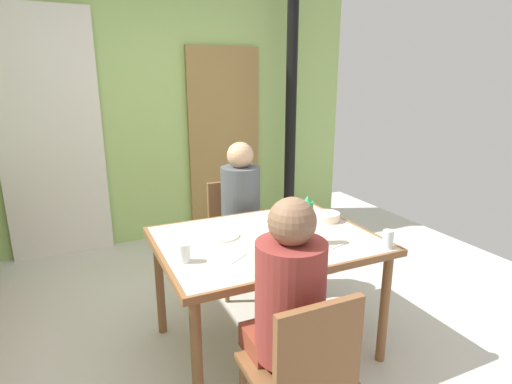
% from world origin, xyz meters
% --- Properties ---
extents(ground_plane, '(5.80, 5.80, 0.00)m').
position_xyz_m(ground_plane, '(0.00, 0.00, 0.00)').
color(ground_plane, beige).
extents(wall_back, '(4.49, 0.10, 2.74)m').
position_xyz_m(wall_back, '(0.00, 2.23, 1.37)').
color(wall_back, '#A5CB70').
rests_on(wall_back, ground_plane).
extents(door_wooden, '(0.80, 0.05, 2.00)m').
position_xyz_m(door_wooden, '(0.76, 2.15, 1.00)').
color(door_wooden, olive).
rests_on(door_wooden, ground_plane).
extents(stove_pipe_column, '(0.12, 0.12, 2.74)m').
position_xyz_m(stove_pipe_column, '(1.44, 1.88, 1.37)').
color(stove_pipe_column, black).
rests_on(stove_pipe_column, ground_plane).
extents(curtain_panel, '(0.90, 0.03, 2.30)m').
position_xyz_m(curtain_panel, '(-0.94, 2.13, 1.15)').
color(curtain_panel, white).
rests_on(curtain_panel, ground_plane).
extents(dining_table, '(1.29, 0.99, 0.75)m').
position_xyz_m(dining_table, '(0.23, -0.00, 0.67)').
color(dining_table, brown).
rests_on(dining_table, ground_plane).
extents(chair_near_diner, '(0.40, 0.40, 0.87)m').
position_xyz_m(chair_near_diner, '(-0.02, -0.85, 0.50)').
color(chair_near_diner, brown).
rests_on(chair_near_diner, ground_plane).
extents(chair_far_diner, '(0.40, 0.40, 0.87)m').
position_xyz_m(chair_far_diner, '(0.36, 0.84, 0.50)').
color(chair_far_diner, brown).
rests_on(chair_far_diner, ground_plane).
extents(person_near_diner, '(0.30, 0.37, 0.77)m').
position_xyz_m(person_near_diner, '(-0.02, -0.72, 0.78)').
color(person_near_diner, brown).
rests_on(person_near_diner, ground_plane).
extents(person_far_diner, '(0.30, 0.37, 0.77)m').
position_xyz_m(person_far_diner, '(0.36, 0.71, 0.78)').
color(person_far_diner, '#51595F').
rests_on(person_far_diner, ground_plane).
extents(water_bottle_green_near, '(0.07, 0.07, 0.29)m').
position_xyz_m(water_bottle_green_near, '(0.40, -0.18, 0.88)').
color(water_bottle_green_near, green).
rests_on(water_bottle_green_near, dining_table).
extents(serving_bowl_center, '(0.17, 0.17, 0.05)m').
position_xyz_m(serving_bowl_center, '(0.74, 0.11, 0.77)').
color(serving_bowl_center, beige).
rests_on(serving_bowl_center, dining_table).
extents(dinner_plate_near_left, '(0.21, 0.21, 0.01)m').
position_xyz_m(dinner_plate_near_left, '(0.24, 0.03, 0.75)').
color(dinner_plate_near_left, white).
rests_on(dinner_plate_near_left, dining_table).
extents(dinner_plate_near_right, '(0.20, 0.20, 0.01)m').
position_xyz_m(dinner_plate_near_right, '(0.40, 0.33, 0.75)').
color(dinner_plate_near_right, white).
rests_on(dinner_plate_near_right, dining_table).
extents(dinner_plate_far_center, '(0.22, 0.22, 0.01)m').
position_xyz_m(dinner_plate_far_center, '(0.18, -0.32, 0.75)').
color(dinner_plate_far_center, white).
rests_on(dinner_plate_far_center, dining_table).
extents(dinner_plate_far_side, '(0.20, 0.20, 0.01)m').
position_xyz_m(dinner_plate_far_side, '(-0.01, 0.13, 0.75)').
color(dinner_plate_far_side, white).
rests_on(dinner_plate_far_side, dining_table).
extents(drinking_glass_by_near_diner, '(0.06, 0.06, 0.10)m').
position_xyz_m(drinking_glass_by_near_diner, '(0.79, -0.43, 0.80)').
color(drinking_glass_by_near_diner, silver).
rests_on(drinking_glass_by_near_diner, dining_table).
extents(drinking_glass_by_far_diner, '(0.06, 0.06, 0.10)m').
position_xyz_m(drinking_glass_by_far_diner, '(-0.31, -0.13, 0.79)').
color(drinking_glass_by_far_diner, silver).
rests_on(drinking_glass_by_far_diner, dining_table).
extents(cutlery_knife_near, '(0.13, 0.10, 0.00)m').
position_xyz_m(cutlery_knife_near, '(-0.04, -0.21, 0.75)').
color(cutlery_knife_near, silver).
rests_on(cutlery_knife_near, dining_table).
extents(cutlery_fork_near, '(0.15, 0.06, 0.00)m').
position_xyz_m(cutlery_fork_near, '(0.55, -0.29, 0.75)').
color(cutlery_fork_near, silver).
rests_on(cutlery_fork_near, dining_table).
extents(cutlery_knife_far, '(0.13, 0.11, 0.00)m').
position_xyz_m(cutlery_knife_far, '(0.77, 0.35, 0.75)').
color(cutlery_knife_far, silver).
rests_on(cutlery_knife_far, dining_table).
extents(cutlery_fork_far, '(0.07, 0.15, 0.00)m').
position_xyz_m(cutlery_fork_far, '(0.46, 0.08, 0.75)').
color(cutlery_fork_far, silver).
rests_on(cutlery_fork_far, dining_table).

